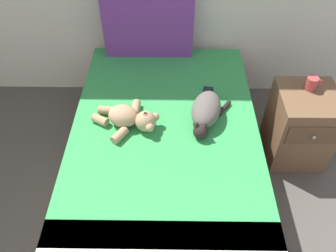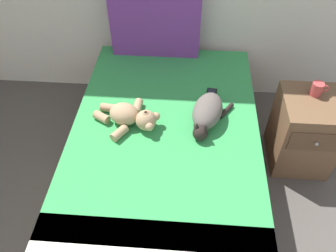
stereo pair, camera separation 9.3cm
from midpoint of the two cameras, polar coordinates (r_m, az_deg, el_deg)
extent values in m
cube|color=brown|center=(2.54, -1.52, -6.17)|extent=(1.29, 1.97, 0.29)
cube|color=white|center=(2.35, -1.64, -2.47)|extent=(1.25, 1.92, 0.20)
cube|color=green|center=(2.31, -1.64, 0.44)|extent=(1.24, 1.78, 0.02)
cube|color=silver|center=(1.80, -2.64, -20.01)|extent=(1.24, 0.32, 0.02)
cube|color=#72338C|center=(2.82, -4.29, 16.74)|extent=(0.71, 0.14, 0.55)
ellipsoid|color=#59514C|center=(2.30, 5.22, 2.80)|extent=(0.26, 0.38, 0.15)
sphere|color=black|center=(2.18, 4.25, -0.96)|extent=(0.10, 0.10, 0.10)
cone|color=black|center=(2.14, 5.05, -0.03)|extent=(0.04, 0.04, 0.04)
cone|color=black|center=(2.14, 3.61, 0.23)|extent=(0.04, 0.04, 0.04)
cylinder|color=black|center=(2.41, 8.17, 2.91)|extent=(0.12, 0.15, 0.03)
ellipsoid|color=black|center=(2.27, 3.75, 0.44)|extent=(0.08, 0.11, 0.04)
ellipsoid|color=tan|center=(2.28, -8.61, 1.66)|extent=(0.24, 0.22, 0.14)
sphere|color=tan|center=(2.22, -4.93, 0.77)|extent=(0.14, 0.14, 0.14)
sphere|color=#8E6B49|center=(2.19, -5.00, 1.64)|extent=(0.05, 0.05, 0.05)
sphere|color=black|center=(2.18, -5.04, 2.08)|extent=(0.02, 0.02, 0.02)
sphere|color=tan|center=(2.24, -3.31, 1.50)|extent=(0.05, 0.05, 0.05)
sphere|color=tan|center=(2.17, -4.28, -0.28)|extent=(0.05, 0.05, 0.05)
cylinder|color=tan|center=(2.38, -6.50, 2.97)|extent=(0.06, 0.12, 0.06)
cylinder|color=tan|center=(2.39, -11.26, 2.54)|extent=(0.11, 0.07, 0.06)
cylinder|color=tan|center=(2.21, -9.26, -1.55)|extent=(0.11, 0.13, 0.06)
cylinder|color=tan|center=(2.33, -12.33, 0.97)|extent=(0.12, 0.10, 0.06)
cube|color=black|center=(2.53, 5.60, 5.39)|extent=(0.09, 0.16, 0.01)
cube|color=black|center=(2.53, 5.61, 5.48)|extent=(0.07, 0.14, 0.00)
cube|color=brown|center=(2.76, 20.12, 0.06)|extent=(0.42, 0.44, 0.59)
cube|color=brown|center=(2.52, 22.02, -1.52)|extent=(0.36, 0.01, 0.17)
sphere|color=#B2B2B7|center=(2.51, 22.11, -1.79)|extent=(0.02, 0.02, 0.02)
cylinder|color=#B23F3F|center=(2.60, 21.78, 6.59)|extent=(0.08, 0.08, 0.09)
torus|color=#B23F3F|center=(2.61, 22.88, 6.61)|extent=(0.06, 0.01, 0.06)
camera|label=1|loc=(0.05, -91.21, -1.24)|focal=36.70mm
camera|label=2|loc=(0.05, 88.79, 1.24)|focal=36.70mm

